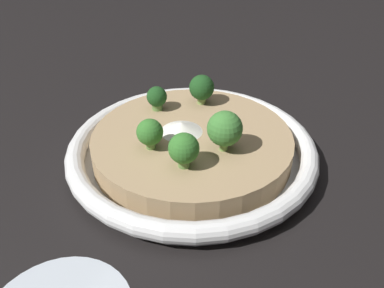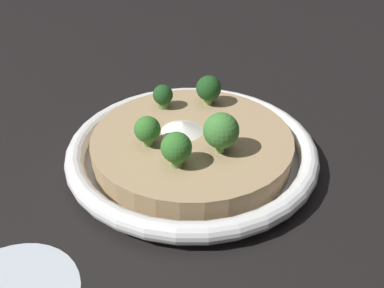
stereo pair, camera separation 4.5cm
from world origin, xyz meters
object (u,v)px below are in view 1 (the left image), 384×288
Objects in this scene: broccoli_front_left at (202,88)px; broccoli_back_right at (184,149)px; broccoli_front at (157,98)px; risotto_bowl at (192,147)px; broccoli_right at (150,133)px; broccoli_back at (225,129)px.

broccoli_back_right is at bearing 12.55° from broccoli_front_left.
risotto_bowl is at bearing 58.39° from broccoli_front.
broccoli_back is at bearing 108.89° from broccoli_right.
broccoli_right is 0.89× the size of broccoli_front_left.
broccoli_back is 1.20× the size of broccoli_back_right.
broccoli_front is (-0.06, -0.11, -0.01)m from broccoli_back.
broccoli_back_right is 0.05m from broccoli_right.
broccoli_right is at bearing 20.85° from broccoli_front.
broccoli_front is at bearing -159.15° from broccoli_right.
broccoli_front is at bearing -52.81° from broccoli_front_left.
broccoli_back_right is at bearing 69.49° from broccoli_right.
broccoli_back reaches higher than broccoli_front.
broccoli_back is (0.02, 0.04, 0.05)m from risotto_bowl.
broccoli_right is (-0.02, -0.05, -0.00)m from broccoli_back_right.
broccoli_front_left reaches higher than risotto_bowl.
broccoli_back_right is at bearing 13.63° from risotto_bowl.
broccoli_front is at bearing -142.00° from broccoli_back_right.
risotto_bowl is 9.45× the size of broccoli_front.
broccoli_back_right reaches higher than broccoli_front.
broccoli_front_left is at bearing -147.24° from broccoli_back.
broccoli_back reaches higher than broccoli_front_left.
broccoli_back is at bearing 145.97° from broccoli_back_right.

